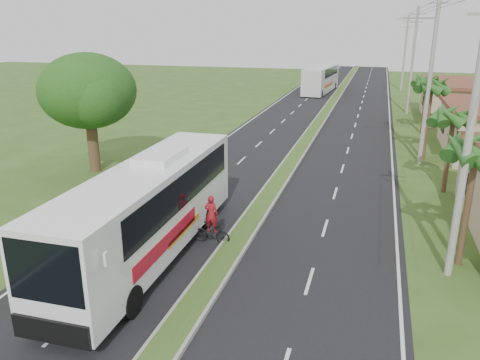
# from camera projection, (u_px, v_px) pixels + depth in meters

# --- Properties ---
(ground) EXTENTS (180.00, 180.00, 0.00)m
(ground) POSITION_uv_depth(u_px,v_px,m) (220.00, 268.00, 18.32)
(ground) COLOR #384F1D
(ground) RESTS_ON ground
(road_asphalt) EXTENTS (14.00, 160.00, 0.02)m
(road_asphalt) POSITION_uv_depth(u_px,v_px,m) (302.00, 147.00, 36.54)
(road_asphalt) COLOR black
(road_asphalt) RESTS_ON ground
(median_strip) EXTENTS (1.20, 160.00, 0.18)m
(median_strip) POSITION_uv_depth(u_px,v_px,m) (302.00, 146.00, 36.51)
(median_strip) COLOR gray
(median_strip) RESTS_ON ground
(lane_edge_left) EXTENTS (0.12, 160.00, 0.01)m
(lane_edge_left) POSITION_uv_depth(u_px,v_px,m) (221.00, 142.00, 38.34)
(lane_edge_left) COLOR silver
(lane_edge_left) RESTS_ON ground
(lane_edge_right) EXTENTS (0.12, 160.00, 0.01)m
(lane_edge_right) POSITION_uv_depth(u_px,v_px,m) (392.00, 154.00, 34.75)
(lane_edge_right) COLOR silver
(lane_edge_right) RESTS_ON ground
(shop_far) EXTENTS (8.60, 11.60, 3.82)m
(shop_far) POSITION_uv_depth(u_px,v_px,m) (468.00, 101.00, 46.77)
(shop_far) COLOR tan
(shop_far) RESTS_ON ground
(palm_verge_a) EXTENTS (2.40, 2.40, 5.45)m
(palm_verge_a) POSITION_uv_depth(u_px,v_px,m) (477.00, 149.00, 17.16)
(palm_verge_a) COLOR #473321
(palm_verge_a) RESTS_ON ground
(palm_verge_b) EXTENTS (2.40, 2.40, 5.05)m
(palm_verge_b) POSITION_uv_depth(u_px,v_px,m) (454.00, 116.00, 25.37)
(palm_verge_b) COLOR #473321
(palm_verge_b) RESTS_ON ground
(palm_verge_c) EXTENTS (2.40, 2.40, 5.85)m
(palm_verge_c) POSITION_uv_depth(u_px,v_px,m) (432.00, 87.00, 31.67)
(palm_verge_c) COLOR #473321
(palm_verge_c) RESTS_ON ground
(palm_verge_d) EXTENTS (2.40, 2.40, 5.25)m
(palm_verge_d) POSITION_uv_depth(u_px,v_px,m) (428.00, 81.00, 39.92)
(palm_verge_d) COLOR #473321
(palm_verge_d) RESTS_ON ground
(shade_tree) EXTENTS (6.30, 6.00, 7.54)m
(shade_tree) POSITION_uv_depth(u_px,v_px,m) (87.00, 94.00, 29.11)
(shade_tree) COLOR #473321
(shade_tree) RESTS_ON ground
(utility_pole_a) EXTENTS (1.60, 0.28, 11.00)m
(utility_pole_a) POSITION_uv_depth(u_px,v_px,m) (470.00, 129.00, 16.09)
(utility_pole_a) COLOR gray
(utility_pole_a) RESTS_ON ground
(utility_pole_b) EXTENTS (3.20, 0.28, 12.00)m
(utility_pole_b) POSITION_uv_depth(u_px,v_px,m) (430.00, 71.00, 30.49)
(utility_pole_b) COLOR gray
(utility_pole_b) RESTS_ON ground
(utility_pole_c) EXTENTS (1.60, 0.28, 11.00)m
(utility_pole_c) POSITION_uv_depth(u_px,v_px,m) (413.00, 60.00, 48.89)
(utility_pole_c) COLOR gray
(utility_pole_c) RESTS_ON ground
(utility_pole_d) EXTENTS (1.60, 0.28, 10.50)m
(utility_pole_d) POSITION_uv_depth(u_px,v_px,m) (405.00, 52.00, 67.19)
(utility_pole_d) COLOR gray
(utility_pole_d) RESTS_ON ground
(coach_bus_main) EXTENTS (2.86, 12.75, 4.11)m
(coach_bus_main) POSITION_uv_depth(u_px,v_px,m) (150.00, 205.00, 18.62)
(coach_bus_main) COLOR white
(coach_bus_main) RESTS_ON ground
(coach_bus_far) EXTENTS (3.73, 12.59, 3.61)m
(coach_bus_far) POSITION_uv_depth(u_px,v_px,m) (321.00, 78.00, 66.20)
(coach_bus_far) COLOR silver
(coach_bus_far) RESTS_ON ground
(motorcyclist) EXTENTS (1.64, 0.47, 2.22)m
(motorcyclist) POSITION_uv_depth(u_px,v_px,m) (212.00, 226.00, 20.18)
(motorcyclist) COLOR black
(motorcyclist) RESTS_ON ground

